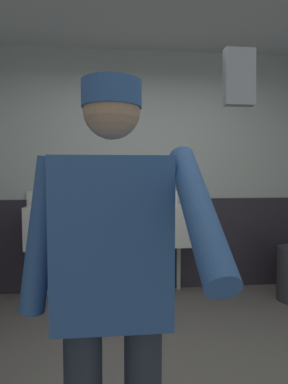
{
  "coord_description": "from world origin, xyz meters",
  "views": [
    {
      "loc": [
        -0.34,
        -1.74,
        1.36
      ],
      "look_at": [
        -0.17,
        -0.03,
        1.25
      ],
      "focal_mm": 29.29,
      "sensor_mm": 36.0,
      "label": 1
    }
  ],
  "objects_px": {
    "urinal_middle": "(114,225)",
    "urinal_left": "(44,226)",
    "person": "(113,280)",
    "urinal_right": "(181,224)",
    "cell_phone": "(239,77)"
  },
  "relations": [
    {
      "from": "urinal_middle",
      "to": "urinal_left",
      "type": "bearing_deg",
      "value": 180.0
    },
    {
      "from": "urinal_left",
      "to": "person",
      "type": "relative_size",
      "value": 0.74
    },
    {
      "from": "urinal_right",
      "to": "urinal_middle",
      "type": "bearing_deg",
      "value": 180.0
    },
    {
      "from": "urinal_left",
      "to": "cell_phone",
      "type": "height_order",
      "value": "cell_phone"
    },
    {
      "from": "urinal_left",
      "to": "cell_phone",
      "type": "xyz_separation_m",
      "value": [
        1.0,
        -2.82,
        0.77
      ]
    },
    {
      "from": "urinal_middle",
      "to": "person",
      "type": "relative_size",
      "value": 0.74
    },
    {
      "from": "urinal_left",
      "to": "urinal_right",
      "type": "distance_m",
      "value": 1.5
    },
    {
      "from": "urinal_right",
      "to": "cell_phone",
      "type": "distance_m",
      "value": 2.97
    },
    {
      "from": "urinal_right",
      "to": "urinal_left",
      "type": "bearing_deg",
      "value": 180.0
    },
    {
      "from": "urinal_left",
      "to": "urinal_middle",
      "type": "xyz_separation_m",
      "value": [
        0.75,
        0.0,
        0.0
      ]
    },
    {
      "from": "urinal_right",
      "to": "person",
      "type": "xyz_separation_m",
      "value": [
        -0.75,
        -2.32,
        0.19
      ]
    },
    {
      "from": "cell_phone",
      "to": "urinal_middle",
      "type": "bearing_deg",
      "value": 94.36
    },
    {
      "from": "urinal_middle",
      "to": "cell_phone",
      "type": "distance_m",
      "value": 2.93
    },
    {
      "from": "cell_phone",
      "to": "urinal_right",
      "type": "bearing_deg",
      "value": 79.25
    },
    {
      "from": "urinal_middle",
      "to": "cell_phone",
      "type": "height_order",
      "value": "cell_phone"
    }
  ]
}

